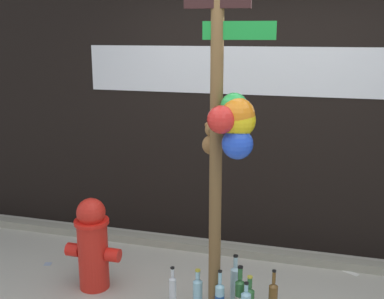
% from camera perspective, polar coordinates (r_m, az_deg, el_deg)
% --- Properties ---
extents(building_wall, '(10.00, 0.21, 3.19)m').
position_cam_1_polar(building_wall, '(4.66, 8.33, 7.45)').
color(building_wall, black).
rests_on(building_wall, ground_plane).
extents(curb_strip, '(8.00, 0.12, 0.08)m').
position_cam_1_polar(curb_strip, '(4.73, 7.02, -12.10)').
color(curb_strip, gray).
rests_on(curb_strip, ground_plane).
extents(memorial_post, '(0.61, 0.47, 2.61)m').
position_cam_1_polar(memorial_post, '(3.25, 4.17, 4.75)').
color(memorial_post, brown).
rests_on(memorial_post, ground_plane).
extents(fire_hydrant, '(0.48, 0.29, 0.79)m').
position_cam_1_polar(fire_hydrant, '(4.12, -11.77, -10.92)').
color(fire_hydrant, red).
rests_on(fire_hydrant, ground_plane).
extents(bottle_1, '(0.07, 0.07, 0.39)m').
position_cam_1_polar(bottle_1, '(3.83, 5.71, -16.90)').
color(bottle_1, '#337038').
rests_on(bottle_1, ground_plane).
extents(bottle_2, '(0.08, 0.08, 0.40)m').
position_cam_1_polar(bottle_2, '(3.95, 5.10, -15.52)').
color(bottle_2, '#B2DBEA').
rests_on(bottle_2, ground_plane).
extents(bottle_4, '(0.06, 0.06, 0.36)m').
position_cam_1_polar(bottle_4, '(3.86, -2.32, -16.55)').
color(bottle_4, silver).
rests_on(bottle_4, ground_plane).
extents(bottle_6, '(0.07, 0.07, 0.34)m').
position_cam_1_polar(bottle_6, '(3.85, 0.68, -16.73)').
color(bottle_6, '#93CCE0').
rests_on(bottle_6, ground_plane).
extents(litter_0, '(0.08, 0.08, 0.01)m').
position_cam_1_polar(litter_0, '(4.77, -16.83, -12.92)').
color(litter_0, '#8C99B2').
rests_on(litter_0, ground_plane).
extents(litter_2, '(0.15, 0.12, 0.01)m').
position_cam_1_polar(litter_2, '(4.65, 18.39, -13.75)').
color(litter_2, silver).
rests_on(litter_2, ground_plane).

